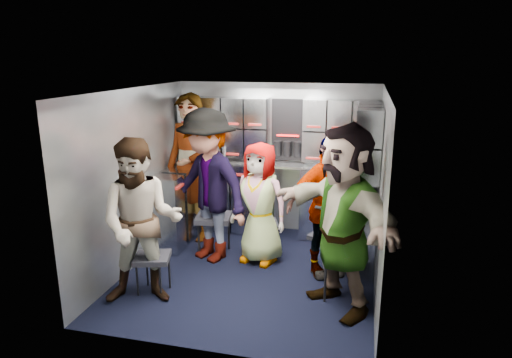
% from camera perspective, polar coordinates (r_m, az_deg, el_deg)
% --- Properties ---
extents(floor, '(3.00, 3.00, 0.00)m').
position_cam_1_polar(floor, '(5.43, -0.74, -11.66)').
color(floor, black).
rests_on(floor, ground).
extents(wall_back, '(2.80, 0.04, 2.10)m').
position_cam_1_polar(wall_back, '(6.47, 2.54, 2.63)').
color(wall_back, gray).
rests_on(wall_back, ground).
extents(wall_left, '(0.04, 3.00, 2.10)m').
position_cam_1_polar(wall_left, '(5.55, -14.91, 0.02)').
color(wall_left, gray).
rests_on(wall_left, ground).
extents(wall_right, '(0.04, 3.00, 2.10)m').
position_cam_1_polar(wall_right, '(4.90, 15.28, -2.00)').
color(wall_right, gray).
rests_on(wall_right, ground).
extents(ceiling, '(2.80, 3.00, 0.02)m').
position_cam_1_polar(ceiling, '(4.86, -0.82, 11.02)').
color(ceiling, silver).
rests_on(ceiling, wall_back).
extents(cart_bank_back, '(2.68, 0.38, 0.99)m').
position_cam_1_polar(cart_bank_back, '(6.41, 2.12, -2.61)').
color(cart_bank_back, '#999EA9').
rests_on(cart_bank_back, ground).
extents(cart_bank_left, '(0.38, 0.76, 0.99)m').
position_cam_1_polar(cart_bank_left, '(6.10, -10.34, -3.80)').
color(cart_bank_left, '#999EA9').
rests_on(cart_bank_left, ground).
extents(counter, '(2.68, 0.42, 0.03)m').
position_cam_1_polar(counter, '(6.27, 2.16, 1.91)').
color(counter, '#B0B3B8').
rests_on(counter, cart_bank_back).
extents(locker_bank_back, '(2.68, 0.28, 0.82)m').
position_cam_1_polar(locker_bank_back, '(6.24, 2.32, 6.29)').
color(locker_bank_back, '#999EA9').
rests_on(locker_bank_back, wall_back).
extents(locker_bank_right, '(0.28, 1.00, 0.82)m').
position_cam_1_polar(locker_bank_right, '(5.48, 13.89, 4.61)').
color(locker_bank_right, '#999EA9').
rests_on(locker_bank_right, wall_right).
extents(right_cabinet, '(0.28, 1.20, 1.00)m').
position_cam_1_polar(right_cabinet, '(5.64, 13.25, -5.49)').
color(right_cabinet, '#999EA9').
rests_on(right_cabinet, ground).
extents(coffee_niche, '(0.46, 0.16, 0.84)m').
position_cam_1_polar(coffee_niche, '(6.27, 4.05, 6.12)').
color(coffee_niche, black).
rests_on(coffee_niche, wall_back).
extents(red_latch_strip, '(2.60, 0.02, 0.03)m').
position_cam_1_polar(red_latch_strip, '(6.12, 1.77, 0.27)').
color(red_latch_strip, maroon).
rests_on(red_latch_strip, cart_bank_back).
extents(jump_seat_near_left, '(0.44, 0.42, 0.42)m').
position_cam_1_polar(jump_seat_near_left, '(5.00, -12.81, -9.80)').
color(jump_seat_near_left, black).
rests_on(jump_seat_near_left, ground).
extents(jump_seat_mid_left, '(0.48, 0.46, 0.50)m').
position_cam_1_polar(jump_seat_mid_left, '(5.82, -5.32, -5.07)').
color(jump_seat_mid_left, black).
rests_on(jump_seat_mid_left, ground).
extents(jump_seat_center, '(0.46, 0.45, 0.43)m').
position_cam_1_polar(jump_seat_center, '(5.76, 0.88, -5.90)').
color(jump_seat_center, black).
rests_on(jump_seat_center, ground).
extents(jump_seat_mid_right, '(0.45, 0.44, 0.41)m').
position_cam_1_polar(jump_seat_mid_right, '(5.51, 8.78, -7.30)').
color(jump_seat_mid_right, black).
rests_on(jump_seat_mid_right, ground).
extents(jump_seat_near_right, '(0.45, 0.44, 0.47)m').
position_cam_1_polar(jump_seat_near_right, '(4.83, 10.62, -10.08)').
color(jump_seat_near_right, black).
rests_on(jump_seat_near_right, ground).
extents(attendant_standing, '(0.82, 0.64, 1.99)m').
position_cam_1_polar(attendant_standing, '(6.19, -8.18, 1.40)').
color(attendant_standing, black).
rests_on(attendant_standing, ground).
extents(attendant_arc_a, '(0.98, 0.86, 1.70)m').
position_cam_1_polar(attendant_arc_a, '(4.67, -14.13, -5.35)').
color(attendant_arc_a, black).
rests_on(attendant_arc_a, ground).
extents(attendant_arc_b, '(1.39, 1.16, 1.87)m').
position_cam_1_polar(attendant_arc_b, '(5.51, -6.05, -0.91)').
color(attendant_arc_b, black).
rests_on(attendant_arc_b, ground).
extents(attendant_arc_c, '(0.82, 0.64, 1.48)m').
position_cam_1_polar(attendant_arc_c, '(5.47, 0.48, -3.05)').
color(attendant_arc_c, black).
rests_on(attendant_arc_c, ground).
extents(attendant_arc_d, '(1.02, 0.82, 1.63)m').
position_cam_1_polar(attendant_arc_d, '(5.18, 8.80, -3.45)').
color(attendant_arc_d, black).
rests_on(attendant_arc_d, ground).
extents(attendant_arc_e, '(1.57, 1.66, 1.87)m').
position_cam_1_polar(attendant_arc_e, '(4.47, 10.80, -4.94)').
color(attendant_arc_e, black).
rests_on(attendant_arc_e, ground).
extents(bottle_left, '(0.07, 0.07, 0.27)m').
position_cam_1_polar(bottle_left, '(6.24, 0.00, 3.25)').
color(bottle_left, white).
rests_on(bottle_left, counter).
extents(bottle_mid, '(0.07, 0.07, 0.22)m').
position_cam_1_polar(bottle_mid, '(6.36, -3.84, 3.23)').
color(bottle_mid, white).
rests_on(bottle_mid, counter).
extents(bottle_right, '(0.07, 0.07, 0.27)m').
position_cam_1_polar(bottle_right, '(6.09, 8.86, 2.80)').
color(bottle_right, white).
rests_on(bottle_right, counter).
extents(cup_left, '(0.08, 0.08, 0.09)m').
position_cam_1_polar(cup_left, '(6.46, -6.40, 2.78)').
color(cup_left, beige).
rests_on(cup_left, counter).
extents(cup_right, '(0.07, 0.07, 0.09)m').
position_cam_1_polar(cup_right, '(6.09, 10.51, 1.85)').
color(cup_right, beige).
rests_on(cup_right, counter).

